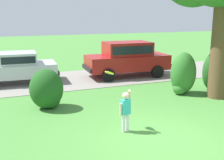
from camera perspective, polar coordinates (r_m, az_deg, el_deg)
name	(u,v)px	position (r m, az deg, el deg)	size (l,w,h in m)	color
ground_plane	(161,139)	(8.10, 10.03, -11.71)	(80.00, 80.00, 0.00)	#478438
driveway_strip	(83,79)	(15.09, -5.92, 0.29)	(28.00, 4.40, 0.02)	gray
shrub_near_tree	(47,90)	(10.49, -13.14, -2.06)	(1.23, 1.17, 1.47)	#1E511C
shrub_centre_left	(183,74)	(12.44, 14.30, 1.13)	(1.13, 1.00, 1.82)	#33702B
shrub_centre	(213,71)	(13.38, 19.99, 1.67)	(1.01, 0.86, 1.76)	#286023
parked_sedan	(14,67)	(14.68, -19.32, 2.57)	(4.48, 2.26, 1.56)	silver
parked_suv	(127,57)	(15.46, 3.12, 4.67)	(4.77, 2.25, 1.92)	maroon
child_thrower	(126,109)	(8.18, 2.79, -5.85)	(0.44, 0.30, 1.29)	white
frisbee	(109,73)	(8.31, -0.56, 1.47)	(0.29, 0.28, 0.19)	yellow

